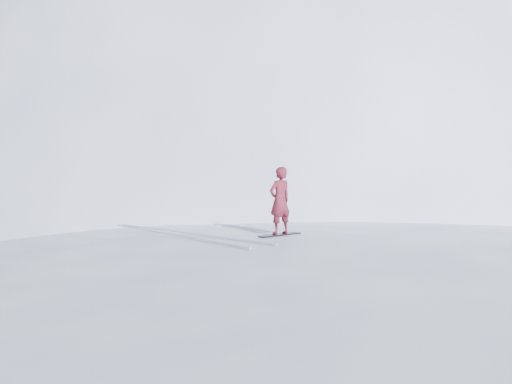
# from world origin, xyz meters

# --- Properties ---
(ground) EXTENTS (400.00, 400.00, 0.00)m
(ground) POSITION_xyz_m (0.00, 0.00, 0.00)
(ground) COLOR white
(ground) RESTS_ON ground
(near_ridge) EXTENTS (36.00, 28.00, 4.80)m
(near_ridge) POSITION_xyz_m (1.00, 3.00, 0.00)
(near_ridge) COLOR white
(near_ridge) RESTS_ON ground
(summit_peak) EXTENTS (60.00, 56.00, 56.00)m
(summit_peak) POSITION_xyz_m (22.00, 26.00, 0.00)
(summit_peak) COLOR white
(summit_peak) RESTS_ON ground
(peak_shoulder) EXTENTS (28.00, 24.00, 18.00)m
(peak_shoulder) POSITION_xyz_m (10.00, 20.00, 0.00)
(peak_shoulder) COLOR white
(peak_shoulder) RESTS_ON ground
(wind_bumps) EXTENTS (16.00, 14.40, 1.00)m
(wind_bumps) POSITION_xyz_m (-0.56, 2.12, 0.00)
(wind_bumps) COLOR white
(wind_bumps) RESTS_ON ground
(snowboard) EXTENTS (1.31, 0.31, 0.02)m
(snowboard) POSITION_xyz_m (-0.15, 3.02, 2.41)
(snowboard) COLOR black
(snowboard) RESTS_ON near_ridge
(snowboarder) EXTENTS (0.67, 0.46, 1.78)m
(snowboarder) POSITION_xyz_m (-0.15, 3.02, 3.31)
(snowboarder) COLOR maroon
(snowboarder) RESTS_ON snowboard
(board_tracks) EXTENTS (1.35, 5.99, 0.04)m
(board_tracks) POSITION_xyz_m (-2.09, 4.81, 2.42)
(board_tracks) COLOR silver
(board_tracks) RESTS_ON ground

